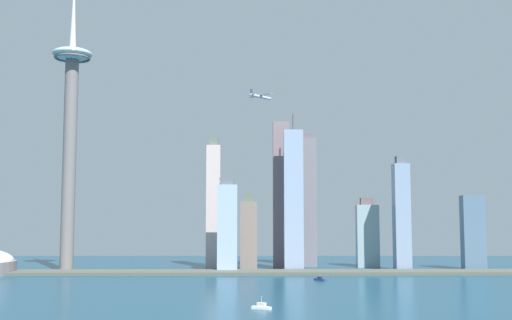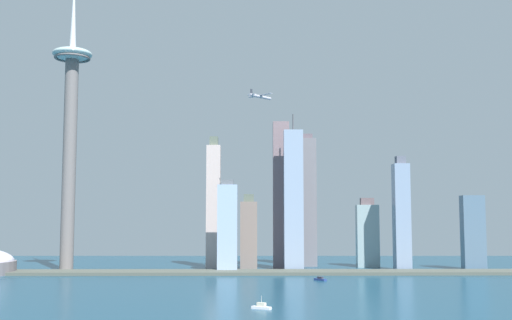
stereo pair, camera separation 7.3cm
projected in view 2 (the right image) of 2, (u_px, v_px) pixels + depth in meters
name	position (u px, v px, depth m)	size (l,w,h in m)	color
waterfront_pier	(275.00, 272.00, 668.00)	(692.40, 46.66, 3.27)	#4E534A
observation_tower	(71.00, 116.00, 709.35)	(44.72, 44.72, 345.97)	slate
skyscraper_0	(473.00, 233.00, 721.14)	(25.36, 14.78, 85.72)	slate
skyscraper_1	(227.00, 227.00, 692.49)	(21.91, 21.34, 102.02)	#99B1D4
skyscraper_2	(307.00, 201.00, 783.70)	(21.52, 18.81, 165.84)	slate
skyscraper_3	(402.00, 215.00, 713.39)	(17.61, 18.24, 130.57)	#8094B1
skyscraper_4	(368.00, 235.00, 762.95)	(27.08, 14.14, 84.33)	#8CA5A8
skyscraper_5	(249.00, 234.00, 737.74)	(19.78, 23.60, 87.82)	slate
skyscraper_6	(293.00, 200.00, 712.16)	(21.87, 15.79, 179.26)	#8B9EBB
skyscraper_7	(214.00, 205.00, 757.54)	(16.74, 22.28, 158.81)	beige
skyscraper_8	(281.00, 194.00, 747.16)	(19.24, 12.44, 175.60)	slate
boat_0	(261.00, 307.00, 403.67)	(13.32, 9.74, 8.48)	white
boat_2	(320.00, 279.00, 593.38)	(11.37, 13.71, 3.64)	navy
airplane	(260.00, 96.00, 697.61)	(28.31, 28.35, 8.20)	#B7B2C1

